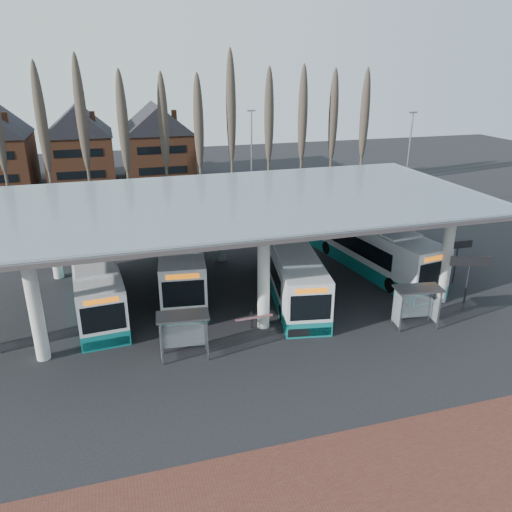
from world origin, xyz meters
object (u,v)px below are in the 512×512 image
object	(u,v)px
bus_2	(290,269)
shelter_2	(416,298)
bus_0	(96,279)
shelter_1	(183,325)
bus_1	(181,258)
bus_3	(370,246)

from	to	relation	value
bus_2	shelter_2	xyz separation A→B (m)	(5.34, -6.47, 0.19)
bus_2	shelter_2	distance (m)	8.39
bus_0	bus_2	size ratio (longest dim) A/B	0.98
bus_2	bus_0	bearing A→B (deg)	-179.25
shelter_1	bus_1	bearing A→B (deg)	87.80
bus_1	bus_3	size ratio (longest dim) A/B	0.99
bus_3	shelter_2	size ratio (longest dim) A/B	4.73
bus_1	bus_2	size ratio (longest dim) A/B	1.05
bus_1	bus_3	bearing A→B (deg)	0.46
bus_0	shelter_1	distance (m)	9.06
bus_0	shelter_2	bearing A→B (deg)	-29.68
bus_0	bus_1	bearing A→B (deg)	14.35
bus_0	bus_3	size ratio (longest dim) A/B	0.92
bus_0	shelter_2	size ratio (longest dim) A/B	4.35
bus_1	bus_3	distance (m)	13.89
bus_3	shelter_1	bearing A→B (deg)	-159.61
bus_0	shelter_1	bearing A→B (deg)	-65.34
bus_2	bus_1	bearing A→B (deg)	159.55
bus_0	bus_3	bearing A→B (deg)	-3.30
bus_3	shelter_1	size ratio (longest dim) A/B	4.79
bus_0	bus_2	world-z (taller)	bus_2
bus_2	bus_3	bearing A→B (deg)	27.78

